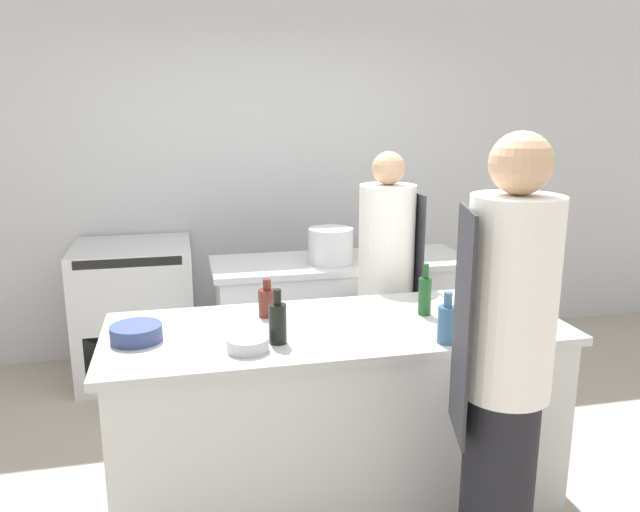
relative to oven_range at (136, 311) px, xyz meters
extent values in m
plane|color=#A89E8E|center=(1.03, -1.71, -0.48)|extent=(16.00, 16.00, 0.00)
cube|color=silver|center=(1.03, 0.42, 0.92)|extent=(8.00, 0.06, 2.80)
cube|color=silver|center=(1.03, -1.71, -0.05)|extent=(2.05, 0.80, 0.85)
cube|color=#B7BABC|center=(1.03, -1.71, 0.39)|extent=(2.14, 0.83, 0.04)
cube|color=silver|center=(1.38, -0.47, -0.05)|extent=(1.65, 0.60, 0.85)
cube|color=silver|center=(1.38, -0.47, 0.39)|extent=(1.72, 0.62, 0.04)
cube|color=silver|center=(0.00, 0.00, 0.00)|extent=(0.80, 0.73, 0.96)
cube|color=black|center=(0.00, -0.36, -0.21)|extent=(0.64, 0.01, 0.34)
cube|color=black|center=(0.00, -0.36, 0.44)|extent=(0.68, 0.01, 0.06)
cylinder|color=black|center=(1.51, -2.43, -0.06)|extent=(0.28, 0.28, 0.83)
cylinder|color=white|center=(1.51, -2.43, 0.73)|extent=(0.33, 0.33, 0.75)
cube|color=#2D2D33|center=(1.34, -2.38, 0.62)|extent=(0.10, 0.31, 0.87)
sphere|color=tan|center=(1.51, -2.43, 1.22)|extent=(0.22, 0.22, 0.22)
cylinder|color=black|center=(1.51, -1.01, -0.10)|extent=(0.28, 0.28, 0.76)
cylinder|color=white|center=(1.51, -1.01, 0.63)|extent=(0.33, 0.33, 0.70)
cube|color=#2D2D33|center=(1.68, -1.01, 0.53)|extent=(0.01, 0.31, 0.80)
sphere|color=tan|center=(1.51, -1.01, 1.07)|extent=(0.19, 0.19, 0.19)
cylinder|color=#2D5175|center=(1.44, -2.04, 0.50)|extent=(0.08, 0.08, 0.16)
cylinder|color=#2D5175|center=(1.44, -2.04, 0.61)|extent=(0.04, 0.04, 0.06)
cylinder|color=#19471E|center=(1.49, -1.66, 0.51)|extent=(0.06, 0.06, 0.18)
cylinder|color=#19471E|center=(1.49, -1.66, 0.63)|extent=(0.03, 0.03, 0.07)
cylinder|color=black|center=(0.73, -1.88, 0.50)|extent=(0.08, 0.08, 0.17)
cylinder|color=black|center=(0.73, -1.88, 0.62)|extent=(0.03, 0.03, 0.07)
cylinder|color=#5B2319|center=(0.73, -1.52, 0.48)|extent=(0.09, 0.09, 0.13)
cylinder|color=#5B2319|center=(0.73, -1.52, 0.58)|extent=(0.04, 0.04, 0.05)
cylinder|color=tan|center=(1.61, -1.98, 0.45)|extent=(0.19, 0.19, 0.06)
cylinder|color=#B7BABC|center=(0.59, -1.94, 0.44)|extent=(0.18, 0.18, 0.06)
cylinder|color=navy|center=(0.13, -1.72, 0.45)|extent=(0.22, 0.22, 0.07)
cube|color=white|center=(1.83, -1.81, 0.42)|extent=(0.31, 0.20, 0.01)
cylinder|color=silver|center=(1.29, -0.55, 0.53)|extent=(0.29, 0.29, 0.23)
camera|label=1|loc=(0.34, -4.39, 1.41)|focal=35.00mm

